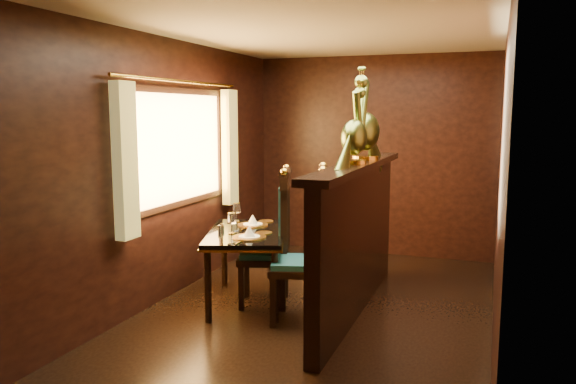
% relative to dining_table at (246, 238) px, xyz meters
% --- Properties ---
extents(ground, '(5.00, 5.00, 0.00)m').
position_rel_dining_table_xyz_m(ground, '(0.71, -0.18, -0.63)').
color(ground, black).
rests_on(ground, ground).
extents(room_shell, '(3.04, 5.04, 2.52)m').
position_rel_dining_table_xyz_m(room_shell, '(0.62, -0.16, 0.96)').
color(room_shell, black).
rests_on(room_shell, ground).
extents(partition, '(0.26, 2.70, 1.36)m').
position_rel_dining_table_xyz_m(partition, '(1.03, 0.12, 0.09)').
color(partition, black).
rests_on(partition, ground).
extents(dining_table, '(1.06, 1.35, 0.89)m').
position_rel_dining_table_xyz_m(dining_table, '(0.00, 0.00, 0.00)').
color(dining_table, black).
rests_on(dining_table, ground).
extents(chair_left, '(0.61, 0.63, 1.37)m').
position_rel_dining_table_xyz_m(chair_left, '(0.73, -0.22, 0.09)').
color(chair_left, black).
rests_on(chair_left, ground).
extents(chair_right, '(0.59, 0.61, 1.31)m').
position_rel_dining_table_xyz_m(chair_right, '(0.29, 0.06, 0.06)').
color(chair_right, black).
rests_on(chair_right, ground).
extents(peacock_left, '(0.23, 0.61, 0.72)m').
position_rel_dining_table_xyz_m(peacock_left, '(1.03, -0.04, 1.09)').
color(peacock_left, '#194D2A').
rests_on(peacock_left, partition).
extents(peacock_right, '(0.26, 0.70, 0.83)m').
position_rel_dining_table_xyz_m(peacock_right, '(1.03, 0.40, 1.15)').
color(peacock_right, '#194D2A').
rests_on(peacock_right, partition).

